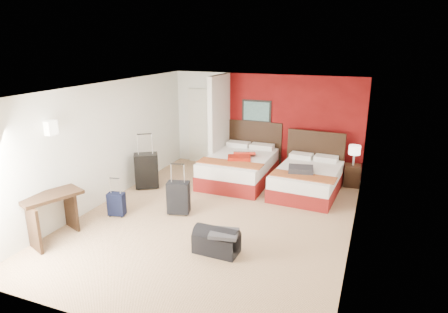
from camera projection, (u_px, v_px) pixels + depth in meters
The scene contains 17 objects.
ground at pixel (216, 217), 7.61m from camera, with size 6.50×6.50×0.00m, color tan.
room_walls at pixel (184, 133), 9.01m from camera, with size 5.02×6.52×2.50m.
red_accent_panel at pixel (293, 125), 9.87m from camera, with size 3.50×0.04×2.50m, color maroon.
partition_wall at pixel (219, 125), 9.93m from camera, with size 0.12×1.20×2.50m, color silver.
entry_door at pixel (202, 126), 10.79m from camera, with size 0.82×0.06×2.05m, color silver.
bed_left at pixel (239, 169), 9.49m from camera, with size 1.47×2.10×0.63m, color white.
bed_right at pixel (307, 181), 8.76m from camera, with size 1.32×1.89×0.57m, color silver.
red_suitcase_open at pixel (242, 156), 9.27m from camera, with size 0.53×0.73×0.09m, color #A41C0E.
jacket_bundle at pixel (301, 170), 8.43m from camera, with size 0.52×0.42×0.13m, color #343439.
nightstand at pixel (352, 175), 9.20m from camera, with size 0.36×0.36×0.51m, color black.
table_lamp at pixel (354, 155), 9.06m from camera, with size 0.27×0.27×0.47m, color silver.
suitcase_black at pixel (147, 172), 9.02m from camera, with size 0.53×0.33×0.80m, color black.
suitcase_charcoal at pixel (179, 199), 7.70m from camera, with size 0.43×0.26×0.63m, color black.
suitcase_navy at pixel (117, 205), 7.63m from camera, with size 0.32×0.20×0.44m, color black.
duffel_bag at pixel (216, 242), 6.32m from camera, with size 0.72×0.38×0.36m, color black.
jacket_draped at pixel (224, 233), 6.16m from camera, with size 0.45×0.38×0.06m, color #3C3B41.
desk at pixel (53, 217), 6.70m from camera, with size 0.50×0.99×0.83m, color black.
Camera 1 is at (2.71, -6.40, 3.32)m, focal length 31.36 mm.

